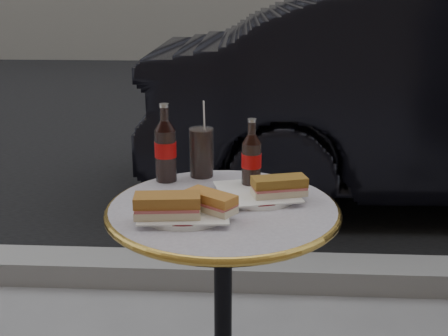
# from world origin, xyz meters

# --- Properties ---
(asphalt_road) EXTENTS (40.00, 8.00, 0.00)m
(asphalt_road) POSITION_xyz_m (0.00, 5.00, 0.00)
(asphalt_road) COLOR black
(asphalt_road) RESTS_ON ground
(curb) EXTENTS (40.00, 0.20, 0.12)m
(curb) POSITION_xyz_m (0.00, 0.90, 0.05)
(curb) COLOR gray
(curb) RESTS_ON ground
(bistro_table) EXTENTS (0.62, 0.62, 0.73)m
(bistro_table) POSITION_xyz_m (0.00, 0.00, 0.37)
(bistro_table) COLOR #BAB2C4
(bistro_table) RESTS_ON ground
(plate_left) EXTENTS (0.25, 0.25, 0.01)m
(plate_left) POSITION_xyz_m (-0.09, -0.06, 0.74)
(plate_left) COLOR white
(plate_left) RESTS_ON bistro_table
(plate_right) EXTENTS (0.23, 0.23, 0.01)m
(plate_right) POSITION_xyz_m (0.09, 0.07, 0.74)
(plate_right) COLOR white
(plate_right) RESTS_ON bistro_table
(sandwich_left_a) EXTENTS (0.17, 0.09, 0.06)m
(sandwich_left_a) POSITION_xyz_m (-0.13, -0.12, 0.77)
(sandwich_left_a) COLOR #A16628
(sandwich_left_a) RESTS_ON plate_left
(sandwich_left_b) EXTENTS (0.14, 0.13, 0.05)m
(sandwich_left_b) POSITION_xyz_m (-0.03, -0.08, 0.77)
(sandwich_left_b) COLOR #B7722E
(sandwich_left_b) RESTS_ON plate_left
(sandwich_right) EXTENTS (0.16, 0.10, 0.05)m
(sandwich_right) POSITION_xyz_m (0.15, 0.04, 0.77)
(sandwich_right) COLOR olive
(sandwich_right) RESTS_ON plate_right
(cola_bottle_left) EXTENTS (0.09, 0.09, 0.23)m
(cola_bottle_left) POSITION_xyz_m (-0.18, 0.19, 0.85)
(cola_bottle_left) COLOR black
(cola_bottle_left) RESTS_ON bistro_table
(cola_bottle_right) EXTENTS (0.07, 0.07, 0.21)m
(cola_bottle_right) POSITION_xyz_m (0.07, 0.13, 0.84)
(cola_bottle_right) COLOR black
(cola_bottle_right) RESTS_ON bistro_table
(cola_glass) EXTENTS (0.09, 0.09, 0.15)m
(cola_glass) POSITION_xyz_m (-0.08, 0.24, 0.81)
(cola_glass) COLOR black
(cola_glass) RESTS_ON bistro_table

